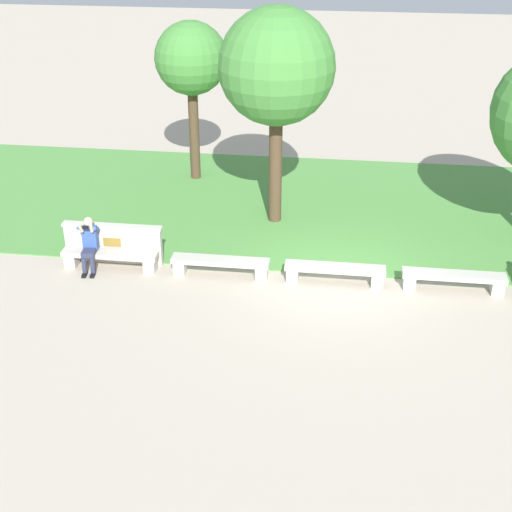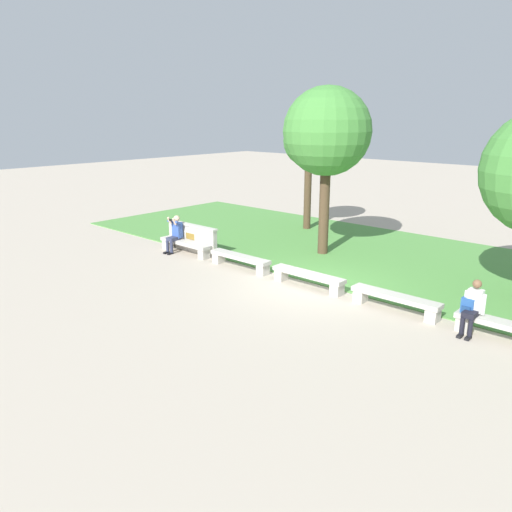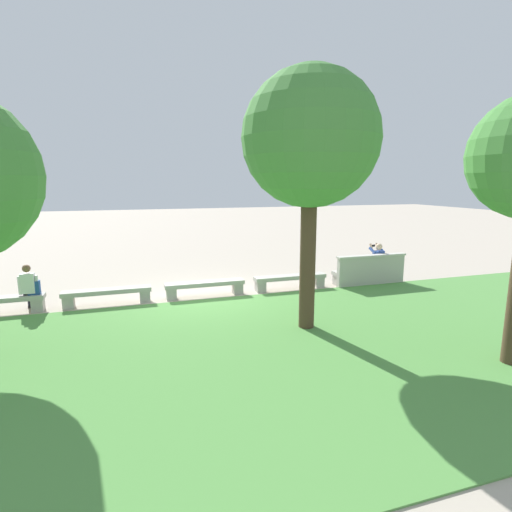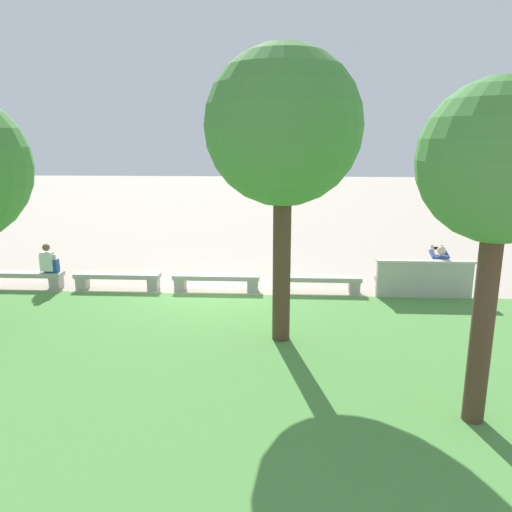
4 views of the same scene
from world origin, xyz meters
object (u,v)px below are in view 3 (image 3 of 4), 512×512
object	(u,v)px
bench_mid	(205,286)
backpack	(34,288)
bench_main	(365,274)
tree_far_back	(311,140)
person_distant	(29,286)
person_photographer	(376,260)
bench_far	(107,294)
bench_near	(290,280)

from	to	relation	value
bench_mid	backpack	world-z (taller)	backpack
bench_main	tree_far_back	xyz separation A→B (m)	(3.67, 3.28, 3.92)
person_distant	tree_far_back	xyz separation A→B (m)	(-6.38, 3.34, 3.55)
person_distant	backpack	distance (m)	0.14
person_photographer	bench_far	bearing A→B (deg)	0.51
person_distant	tree_far_back	bearing A→B (deg)	152.36
bench_near	backpack	size ratio (longest dim) A/B	5.47
bench_near	bench_far	distance (m)	5.43
bench_far	person_distant	size ratio (longest dim) A/B	1.86
bench_mid	person_distant	xyz separation A→B (m)	(4.62, -0.07, 0.36)
person_distant	backpack	world-z (taller)	person_distant
bench_near	tree_far_back	world-z (taller)	tree_far_back
bench_far	person_photographer	size ratio (longest dim) A/B	1.77
bench_near	bench_far	world-z (taller)	same
bench_far	person_photographer	world-z (taller)	person_photographer
bench_far	bench_mid	bearing A→B (deg)	180.00
person_distant	backpack	size ratio (longest dim) A/B	2.94
bench_mid	tree_far_back	xyz separation A→B (m)	(-1.77, 3.28, 3.92)
bench_near	bench_far	bearing A→B (deg)	0.00
bench_main	bench_far	distance (m)	8.15
bench_mid	person_photographer	bearing A→B (deg)	-179.25
bench_near	person_photographer	bearing A→B (deg)	-178.60
bench_near	bench_main	bearing A→B (deg)	180.00
tree_far_back	person_distant	bearing A→B (deg)	-27.64
person_distant	bench_far	bearing A→B (deg)	178.00
bench_near	backpack	world-z (taller)	backpack
bench_main	person_distant	distance (m)	10.05
bench_main	bench_far	world-z (taller)	same
bench_mid	bench_far	bearing A→B (deg)	0.00
bench_main	bench_near	xyz separation A→B (m)	(2.72, 0.00, 0.00)
bench_far	person_distant	distance (m)	1.94
bench_main	bench_near	world-z (taller)	same
tree_far_back	bench_near	bearing A→B (deg)	-106.17
bench_far	backpack	size ratio (longest dim) A/B	5.47
bench_main	backpack	world-z (taller)	backpack
bench_far	tree_far_back	size ratio (longest dim) A/B	0.41
backpack	bench_far	bearing A→B (deg)	179.30
bench_near	backpack	bearing A→B (deg)	-0.17
backpack	person_photographer	bearing A→B (deg)	-179.69
bench_far	tree_far_back	distance (m)	6.79
bench_main	person_photographer	xyz separation A→B (m)	(-0.45, -0.08, 0.43)
bench_mid	tree_far_back	size ratio (longest dim) A/B	0.41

